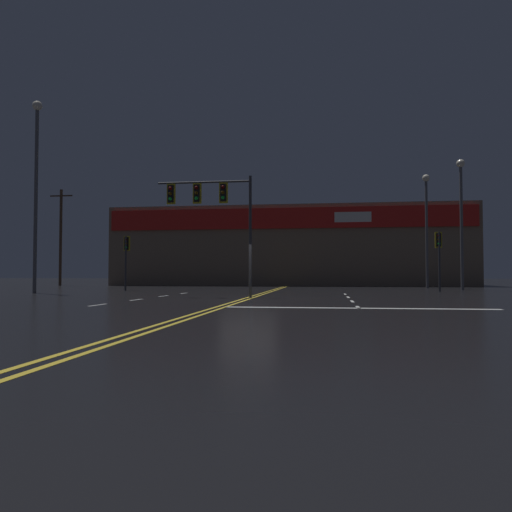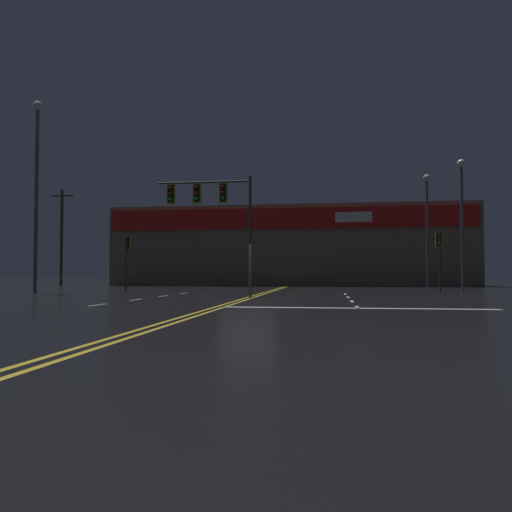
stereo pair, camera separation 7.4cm
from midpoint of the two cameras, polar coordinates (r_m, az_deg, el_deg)
ground_plane at (r=22.38m, az=-1.05°, el=-4.88°), size 200.00×200.00×0.00m
road_markings at (r=21.23m, az=0.68°, el=-5.02°), size 13.40×60.00×0.01m
traffic_signal_median at (r=24.24m, az=-5.35°, el=6.12°), size 4.62×0.36×5.78m
traffic_signal_corner_northeast at (r=33.13m, az=20.11°, el=0.91°), size 0.42×0.36×3.73m
traffic_signal_corner_northwest at (r=34.34m, az=-14.66°, el=0.62°), size 0.42×0.36×3.63m
streetlight_near_left at (r=36.82m, az=22.35°, el=5.34°), size 0.56×0.56×8.93m
streetlight_near_right at (r=31.75m, az=-23.88°, el=8.71°), size 0.56×0.56×11.12m
streetlight_far_left at (r=40.87m, az=18.85°, el=4.49°), size 0.56×0.56×8.83m
building_backdrop at (r=49.84m, az=3.88°, el=0.95°), size 33.66×10.23×7.42m
utility_pole_row at (r=44.25m, az=7.22°, el=3.67°), size 45.50×0.26×11.79m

